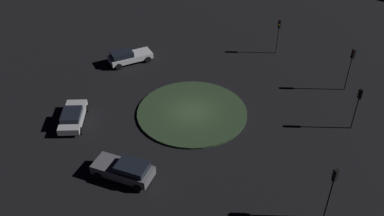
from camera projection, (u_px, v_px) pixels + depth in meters
name	position (u px, v px, depth m)	size (l,w,h in m)	color
ground_plane	(192.00, 113.00, 38.46)	(116.14, 116.14, 0.00)	black
roundabout_island	(192.00, 112.00, 38.41)	(9.85, 9.85, 0.18)	#2D4228
car_white	(128.00, 56.00, 45.13)	(4.65, 2.32, 1.44)	white
car_grey	(125.00, 170.00, 31.56)	(4.13, 4.73, 1.55)	slate
car_silver	(73.00, 116.00, 36.92)	(3.74, 4.68, 1.29)	silver
traffic_light_west	(351.00, 62.00, 39.63)	(0.39, 0.35, 4.36)	#2D2D2D
traffic_light_west_near	(279.00, 30.00, 45.61)	(0.39, 0.35, 3.90)	#2D2D2D
traffic_light_north	(332.00, 185.00, 27.16)	(0.32, 0.37, 4.48)	#2D2D2D
traffic_light_northwest	(358.00, 101.00, 35.05)	(0.39, 0.38, 4.00)	#2D2D2D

